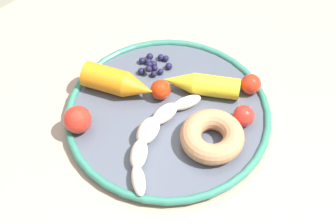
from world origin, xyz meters
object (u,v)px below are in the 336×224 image
plate (168,113)px  tomato_far (78,120)px  carrot_orange (119,83)px  tomato_near (251,84)px  carrot_yellow (201,84)px  dining_table (191,163)px  tomato_mid (161,90)px  donut (213,135)px  blueberry_pile (153,65)px  tomato_extra (244,116)px  banana (154,134)px

plate → tomato_far: 0.14m
carrot_orange → tomato_near: bearing=-134.3°
carrot_yellow → dining_table: bearing=124.9°
plate → tomato_mid: size_ratio=9.97×
dining_table → tomato_near: 0.17m
carrot_orange → donut: 0.18m
blueberry_pile → tomato_far: size_ratio=1.43×
tomato_far → tomato_extra: 0.25m
dining_table → tomato_extra: 0.14m
blueberry_pile → tomato_far: (-0.01, 0.17, 0.01)m
carrot_yellow → banana: bearing=97.5°
dining_table → tomato_mid: tomato_mid is taller
carrot_yellow → tomato_extra: size_ratio=3.65×
tomato_extra → blueberry_pile: bearing=5.8°
banana → tomato_near: (-0.04, -0.18, 0.00)m
tomato_far → carrot_yellow: bearing=-113.0°
carrot_orange → carrot_yellow: size_ratio=1.03×
dining_table → donut: bearing=-175.8°
tomato_far → tomato_mid: bearing=-107.3°
carrot_orange → tomato_extra: bearing=-152.6°
donut → blueberry_pile: 0.18m
plate → carrot_yellow: bearing=-95.4°
banana → donut: size_ratio=2.06×
donut → carrot_yellow: bearing=-36.2°
donut → blueberry_pile: (0.18, -0.04, -0.01)m
carrot_yellow → tomato_near: carrot_yellow is taller
carrot_orange → donut: (-0.17, -0.03, -0.00)m
donut → tomato_mid: (0.12, -0.01, 0.00)m
tomato_mid → tomato_far: 0.14m
banana → tomato_mid: tomato_mid is taller
banana → donut: bearing=-137.8°
carrot_yellow → tomato_near: (-0.06, -0.06, -0.00)m
banana → tomato_extra: tomato_extra is taller
tomato_near → tomato_extra: (-0.03, 0.06, 0.00)m
banana → plate: bearing=-66.5°
tomato_mid → tomato_extra: 0.14m
banana → tomato_extra: bearing=-121.7°
tomato_extra → tomato_far: bearing=48.1°
plate → carrot_orange: 0.09m
plate → banana: banana is taller
tomato_far → blueberry_pile: bearing=-85.5°
tomato_mid → banana: bearing=129.5°
plate → carrot_yellow: size_ratio=2.69×
plate → blueberry_pile: (0.09, -0.05, 0.01)m
banana → tomato_far: 0.12m
blueberry_pile → tomato_extra: bearing=-174.2°
donut → tomato_near: tomato_near is taller
plate → banana: bearing=113.5°
tomato_mid → tomato_far: (0.04, 0.13, 0.01)m
blueberry_pile → tomato_near: (-0.15, -0.08, 0.01)m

